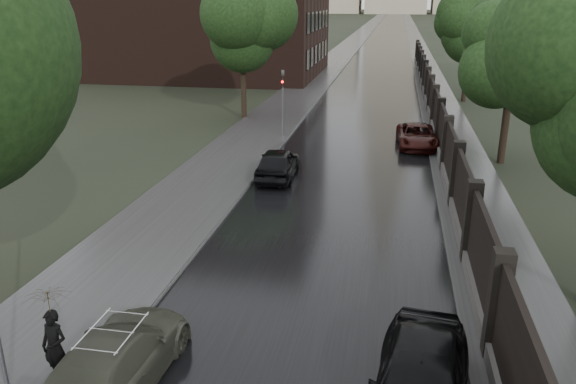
{
  "coord_description": "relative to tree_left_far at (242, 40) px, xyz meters",
  "views": [
    {
      "loc": [
        2.01,
        -6.78,
        7.92
      ],
      "look_at": [
        -1.42,
        11.34,
        1.5
      ],
      "focal_mm": 35.0,
      "sensor_mm": 36.0,
      "label": 1
    }
  ],
  "objects": [
    {
      "name": "volga_sedan",
      "position": [
        4.58,
        -27.65,
        -4.56
      ],
      "size": [
        2.0,
        4.74,
        1.37
      ],
      "primitive_type": "imported",
      "rotation": [
        0.0,
        0.0,
        3.12
      ],
      "color": "#3E4134",
      "rests_on": "ground"
    },
    {
      "name": "fence_right",
      "position": [
        12.6,
        2.01,
        -4.23
      ],
      "size": [
        0.45,
        75.72,
        2.7
      ],
      "color": "#383533",
      "rests_on": "ground"
    },
    {
      "name": "tree_right_c",
      "position": [
        15.5,
        10.0,
        -0.29
      ],
      "size": [
        4.08,
        4.08,
        7.01
      ],
      "color": "black",
      "rests_on": "ground"
    },
    {
      "name": "hatchback_left",
      "position": [
        4.95,
        -12.56,
        -4.53
      ],
      "size": [
        1.83,
        4.22,
        1.42
      ],
      "primitive_type": "imported",
      "rotation": [
        0.0,
        0.0,
        3.18
      ],
      "color": "black",
      "rests_on": "ground"
    },
    {
      "name": "car_right_far",
      "position": [
        11.4,
        -5.56,
        -4.62
      ],
      "size": [
        2.34,
        4.61,
        1.25
      ],
      "primitive_type": "imported",
      "rotation": [
        0.0,
        0.0,
        0.06
      ],
      "color": "black",
      "rests_on": "ground"
    },
    {
      "name": "verge_right",
      "position": [
        13.5,
        160.0,
        -5.2
      ],
      "size": [
        3.0,
        420.0,
        0.08
      ],
      "primitive_type": "cube",
      "color": "#2D2D2D",
      "rests_on": "ground"
    },
    {
      "name": "tree_left_far",
      "position": [
        0.0,
        0.0,
        0.0
      ],
      "size": [
        4.25,
        4.25,
        7.39
      ],
      "color": "black",
      "rests_on": "ground"
    },
    {
      "name": "tree_right_b",
      "position": [
        15.5,
        -8.0,
        -0.29
      ],
      "size": [
        4.08,
        4.08,
        7.01
      ],
      "color": "black",
      "rests_on": "ground"
    },
    {
      "name": "sidewalk_left",
      "position": [
        2.0,
        160.0,
        -5.16
      ],
      "size": [
        4.0,
        420.0,
        0.16
      ],
      "primitive_type": "cube",
      "color": "#2D2D2D",
      "rests_on": "ground"
    },
    {
      "name": "road",
      "position": [
        8.0,
        160.0,
        -5.23
      ],
      "size": [
        8.0,
        420.0,
        0.02
      ],
      "primitive_type": "cube",
      "color": "black",
      "rests_on": "ground"
    },
    {
      "name": "car_right_near",
      "position": [
        10.86,
        -27.36,
        -4.45
      ],
      "size": [
        2.39,
        4.83,
        1.58
      ],
      "primitive_type": "imported",
      "rotation": [
        0.0,
        0.0,
        -0.12
      ],
      "color": "black",
      "rests_on": "ground"
    },
    {
      "name": "pedestrian_umbrella",
      "position": [
        3.33,
        -27.82,
        -3.36
      ],
      "size": [
        1.08,
        1.1,
        2.58
      ],
      "rotation": [
        0.0,
        0.0,
        -0.14
      ],
      "color": "black",
      "rests_on": "sidewalk_left"
    },
    {
      "name": "traffic_light",
      "position": [
        3.7,
        -5.01,
        -2.84
      ],
      "size": [
        0.16,
        0.32,
        4.0
      ],
      "color": "#59595E",
      "rests_on": "ground"
    }
  ]
}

